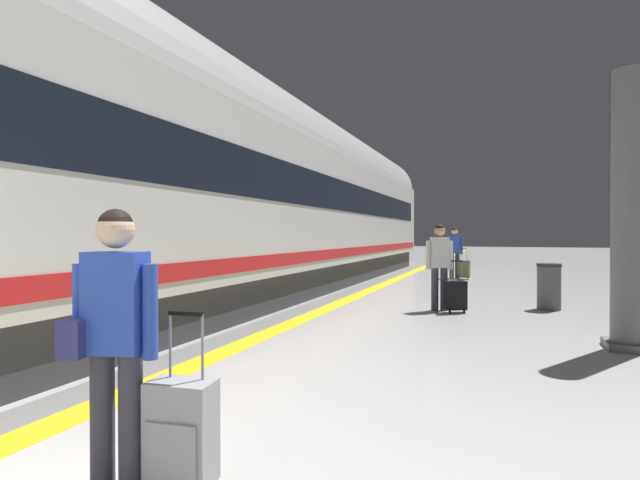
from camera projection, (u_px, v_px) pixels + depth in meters
name	position (u px, v px, depth m)	size (l,w,h in m)	color
safety_line_strip	(354.00, 297.00, 11.31)	(0.36, 80.00, 0.01)	yellow
tactile_edge_band	(341.00, 296.00, 11.42)	(0.61, 80.00, 0.01)	slate
high_speed_train	(199.00, 181.00, 9.04)	(2.94, 32.09, 4.97)	#38383D
traveller_foreground	(113.00, 329.00, 2.73)	(0.53, 0.35, 1.63)	#383842
rolling_suitcase_foreground	(181.00, 432.00, 2.74)	(0.40, 0.28, 1.04)	#9E9EA3
passenger_near	(455.00, 249.00, 16.09)	(0.54, 0.22, 1.72)	#383842
suitcase_near	(464.00, 269.00, 15.79)	(0.41, 0.28, 1.02)	#596038
passenger_mid	(439.00, 260.00, 9.30)	(0.50, 0.31, 1.69)	#383842
suitcase_mid	(455.00, 295.00, 9.04)	(0.44, 0.38, 1.00)	black
platform_pillar	(630.00, 216.00, 6.13)	(0.56, 0.56, 3.60)	slate
waste_bin	(549.00, 286.00, 9.42)	(0.46, 0.46, 0.91)	#4C4C51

